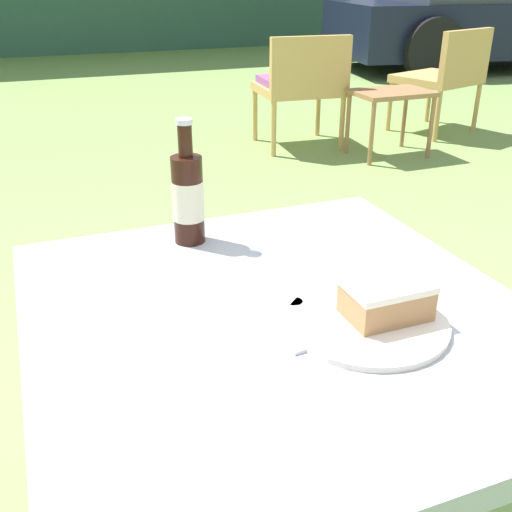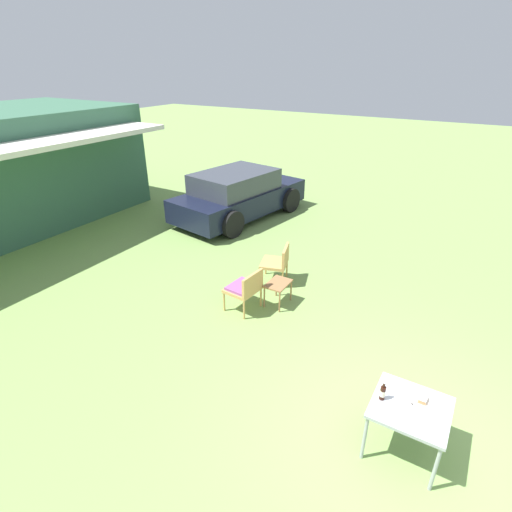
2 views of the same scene
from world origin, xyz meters
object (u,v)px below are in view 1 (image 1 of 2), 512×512
(parked_car, at_px, (490,14))
(patio_table, at_px, (278,345))
(wicker_chair_plain, at_px, (446,73))
(cola_bottle_near, at_px, (188,197))
(cake_on_plate, at_px, (377,311))
(wicker_chair_cushioned, at_px, (301,82))
(garden_side_table, at_px, (391,100))

(parked_car, height_order, patio_table, parked_car)
(wicker_chair_plain, relative_size, patio_table, 0.96)
(wicker_chair_plain, xyz_separation_m, cola_bottle_near, (-2.82, -2.82, 0.32))
(parked_car, distance_m, patio_table, 8.07)
(parked_car, distance_m, cola_bottle_near, 7.88)
(wicker_chair_plain, xyz_separation_m, cake_on_plate, (-2.64, -3.22, 0.25))
(wicker_chair_plain, distance_m, cake_on_plate, 4.17)
(patio_table, xyz_separation_m, cake_on_plate, (0.12, -0.09, 0.09))
(wicker_chair_cushioned, height_order, patio_table, wicker_chair_cushioned)
(parked_car, bearing_deg, cake_on_plate, -122.98)
(parked_car, bearing_deg, patio_table, -124.05)
(wicker_chair_cushioned, distance_m, cake_on_plate, 3.54)
(parked_car, distance_m, wicker_chair_cushioned, 4.83)
(patio_table, bearing_deg, wicker_chair_plain, 48.60)
(wicker_chair_plain, bearing_deg, cola_bottle_near, 27.78)
(wicker_chair_cushioned, distance_m, garden_side_table, 0.64)
(parked_car, xyz_separation_m, cola_bottle_near, (-5.58, -5.57, 0.12))
(parked_car, distance_m, wicker_chair_plain, 3.90)
(garden_side_table, height_order, patio_table, patio_table)
(cola_bottle_near, bearing_deg, parked_car, 44.92)
(wicker_chair_plain, height_order, garden_side_table, wicker_chair_plain)
(wicker_chair_cushioned, relative_size, cola_bottle_near, 3.23)
(patio_table, bearing_deg, garden_side_table, 53.52)
(wicker_chair_plain, relative_size, garden_side_table, 1.53)
(wicker_chair_cushioned, height_order, cola_bottle_near, cola_bottle_near)
(parked_car, relative_size, wicker_chair_cushioned, 5.48)
(parked_car, height_order, cola_bottle_near, parked_car)
(wicker_chair_plain, xyz_separation_m, patio_table, (-2.76, -3.13, 0.16))
(garden_side_table, bearing_deg, patio_table, -126.48)
(parked_car, xyz_separation_m, wicker_chair_cushioned, (-3.98, -2.73, -0.20))
(patio_table, distance_m, cola_bottle_near, 0.35)
(cake_on_plate, bearing_deg, garden_side_table, 56.07)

